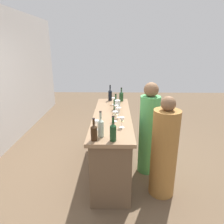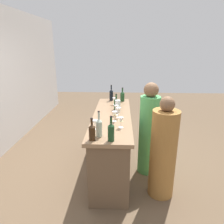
% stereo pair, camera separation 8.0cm
% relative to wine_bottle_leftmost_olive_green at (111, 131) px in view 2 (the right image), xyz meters
% --- Properties ---
extents(ground_plane, '(12.00, 12.00, 0.00)m').
position_rel_wine_bottle_leftmost_olive_green_xyz_m(ground_plane, '(0.95, 0.03, -1.08)').
color(ground_plane, brown).
extents(bar_counter, '(2.12, 0.61, 0.96)m').
position_rel_wine_bottle_leftmost_olive_green_xyz_m(bar_counter, '(0.95, 0.03, -0.60)').
color(bar_counter, brown).
rests_on(bar_counter, ground).
extents(wine_bottle_leftmost_olive_green, '(0.08, 0.08, 0.31)m').
position_rel_wine_bottle_leftmost_olive_green_xyz_m(wine_bottle_leftmost_olive_green, '(0.00, 0.00, 0.00)').
color(wine_bottle_leftmost_olive_green, '#193D1E').
rests_on(wine_bottle_leftmost_olive_green, bar_counter).
extents(wine_bottle_second_left_amber_brown, '(0.08, 0.08, 0.28)m').
position_rel_wine_bottle_leftmost_olive_green_xyz_m(wine_bottle_second_left_amber_brown, '(0.01, 0.23, -0.01)').
color(wine_bottle_second_left_amber_brown, '#331E0F').
rests_on(wine_bottle_second_left_amber_brown, bar_counter).
extents(wine_bottle_center_clear_pale, '(0.08, 0.08, 0.33)m').
position_rel_wine_bottle_leftmost_olive_green_xyz_m(wine_bottle_center_clear_pale, '(0.12, 0.15, 0.01)').
color(wine_bottle_center_clear_pale, '#B7C6B2').
rests_on(wine_bottle_center_clear_pale, bar_counter).
extents(wine_bottle_second_right_olive_green, '(0.08, 0.08, 0.28)m').
position_rel_wine_bottle_leftmost_olive_green_xyz_m(wine_bottle_second_right_olive_green, '(1.27, -0.03, -0.01)').
color(wine_bottle_second_right_olive_green, '#193D1E').
rests_on(wine_bottle_second_right_olive_green, bar_counter).
extents(wine_bottle_rightmost_olive_green, '(0.08, 0.08, 0.28)m').
position_rel_wine_bottle_leftmost_olive_green_xyz_m(wine_bottle_rightmost_olive_green, '(1.84, -0.14, -0.01)').
color(wine_bottle_rightmost_olive_green, '#193D1E').
rests_on(wine_bottle_rightmost_olive_green, bar_counter).
extents(wine_bottle_far_right_near_black, '(0.07, 0.07, 0.32)m').
position_rel_wine_bottle_leftmost_olive_green_xyz_m(wine_bottle_far_right_near_black, '(1.89, 0.09, 0.00)').
color(wine_bottle_far_right_near_black, black).
rests_on(wine_bottle_far_right_near_black, bar_counter).
extents(wine_glass_near_left, '(0.07, 0.07, 0.15)m').
position_rel_wine_bottle_leftmost_olive_green_xyz_m(wine_glass_near_left, '(0.42, -0.12, -0.02)').
color(wine_glass_near_left, white).
rests_on(wine_glass_near_left, bar_counter).
extents(wine_glass_near_center, '(0.08, 0.08, 0.17)m').
position_rel_wine_bottle_leftmost_olive_green_xyz_m(wine_glass_near_center, '(0.83, -0.08, -0.00)').
color(wine_glass_near_center, white).
rests_on(wine_glass_near_center, bar_counter).
extents(wine_glass_near_right, '(0.07, 0.07, 0.16)m').
position_rel_wine_bottle_leftmost_olive_green_xyz_m(wine_glass_near_right, '(0.96, -0.04, -0.00)').
color(wine_glass_near_right, white).
rests_on(wine_glass_near_right, bar_counter).
extents(wine_glass_far_left, '(0.07, 0.07, 0.16)m').
position_rel_wine_bottle_leftmost_olive_green_xyz_m(wine_glass_far_left, '(0.66, -0.02, -0.01)').
color(wine_glass_far_left, white).
rests_on(wine_glass_far_left, bar_counter).
extents(wine_glass_far_center, '(0.08, 0.08, 0.13)m').
position_rel_wine_bottle_leftmost_olive_green_xyz_m(wine_glass_far_center, '(1.57, 0.01, -0.02)').
color(wine_glass_far_center, white).
rests_on(wine_glass_far_center, bar_counter).
extents(wine_glass_far_right, '(0.08, 0.08, 0.14)m').
position_rel_wine_bottle_leftmost_olive_green_xyz_m(wine_glass_far_right, '(0.33, 0.23, -0.02)').
color(wine_glass_far_right, white).
rests_on(wine_glass_far_right, bar_counter).
extents(water_pitcher, '(0.09, 0.09, 0.21)m').
position_rel_wine_bottle_leftmost_olive_green_xyz_m(water_pitcher, '(1.11, -0.06, -0.01)').
color(water_pitcher, silver).
rests_on(water_pitcher, bar_counter).
extents(person_left_guest, '(0.41, 0.41, 1.44)m').
position_rel_wine_bottle_leftmost_olive_green_xyz_m(person_left_guest, '(0.29, -0.70, -0.42)').
color(person_left_guest, '#9E6B33').
rests_on(person_left_guest, ground).
extents(person_center_guest, '(0.41, 0.41, 1.52)m').
position_rel_wine_bottle_leftmost_olive_green_xyz_m(person_center_guest, '(0.84, -0.57, -0.37)').
color(person_center_guest, '#4CA559').
rests_on(person_center_guest, ground).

